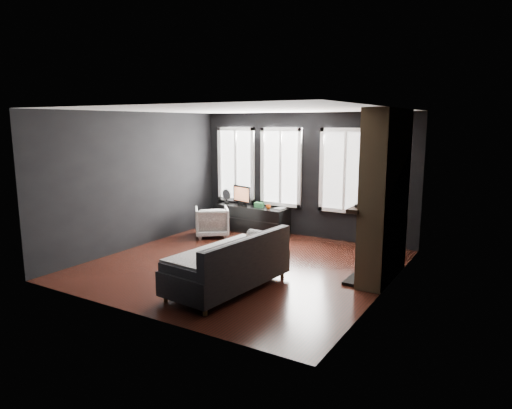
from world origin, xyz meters
The scene contains 18 objects.
floor centered at (0.00, 0.00, 0.00)m, with size 5.00×5.00×0.00m, color black.
ceiling centered at (0.00, 0.00, 2.70)m, with size 5.00×5.00×0.00m, color white.
wall_back centered at (0.00, 2.50, 1.35)m, with size 5.00×0.02×2.70m, color black.
wall_left centered at (-2.50, 0.00, 1.35)m, with size 0.02×5.00×2.70m, color black.
wall_right centered at (2.50, 0.00, 1.35)m, with size 0.02×5.00×2.70m, color black.
windows centered at (-0.45, 2.46, 2.38)m, with size 4.00×0.16×1.76m, color white, non-canonical shape.
fireplace centered at (2.30, 0.60, 1.35)m, with size 0.70×1.62×2.70m, color #93724C, non-canonical shape.
sofa centered at (0.46, -1.12, 0.44)m, with size 1.02×2.03×0.87m, color black, non-canonical shape.
stripe_pillow centered at (0.71, -0.80, 0.63)m, with size 0.08×0.33×0.33m, color gray.
armchair centered at (-1.70, 1.39, 0.36)m, with size 0.71×0.66×0.73m, color white.
media_console centered at (-1.16, 2.24, 0.30)m, with size 1.73×0.54×0.59m, color black, non-canonical shape.
monitor centered at (-1.43, 2.23, 0.85)m, with size 0.58×0.12×0.52m, color black, non-canonical shape.
desk_fan centered at (-1.90, 2.28, 0.77)m, with size 0.24×0.24×0.35m, color #A7A7A7, non-canonical shape.
mug centered at (-0.70, 2.16, 0.65)m, with size 0.11×0.09×0.11m, color #C84208.
book centered at (-0.56, 2.29, 0.72)m, with size 0.18×0.02×0.25m, color #BDB391.
storage_box centered at (-0.96, 2.20, 0.65)m, with size 0.20×0.13×0.11m, color #276936.
mantel_vase centered at (2.05, 1.05, 1.32)m, with size 0.18×0.19×0.18m, color gold.
mantel_clock centered at (2.05, 0.05, 1.25)m, with size 0.11×0.11×0.04m, color black.
Camera 1 is at (4.21, -6.54, 2.49)m, focal length 32.00 mm.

